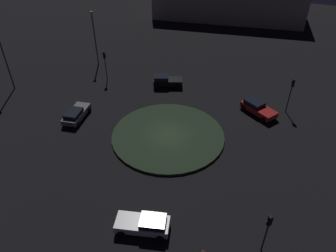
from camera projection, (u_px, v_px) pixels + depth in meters
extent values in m
plane|color=black|center=(168.00, 136.00, 34.61)|extent=(117.22, 117.22, 0.00)
cylinder|color=#263823|center=(168.00, 135.00, 34.54)|extent=(12.12, 12.12, 0.26)
cube|color=white|center=(142.00, 224.00, 24.78)|extent=(2.64, 4.45, 0.63)
cube|color=black|center=(153.00, 221.00, 24.38)|extent=(1.93, 2.28, 0.41)
cylinder|color=black|center=(121.00, 234.00, 24.44)|extent=(0.36, 0.66, 0.63)
cylinder|color=black|center=(126.00, 216.00, 25.80)|extent=(0.36, 0.66, 0.63)
cylinder|color=black|center=(160.00, 239.00, 24.13)|extent=(0.36, 0.66, 0.63)
cylinder|color=black|center=(163.00, 220.00, 25.49)|extent=(0.36, 0.66, 0.63)
cube|color=slate|center=(77.00, 114.00, 36.95)|extent=(4.39, 2.34, 0.60)
cube|color=black|center=(73.00, 113.00, 36.17)|extent=(2.34, 1.84, 0.43)
cylinder|color=black|center=(76.00, 108.00, 38.46)|extent=(0.65, 0.31, 0.62)
cylinder|color=black|center=(89.00, 110.00, 38.15)|extent=(0.65, 0.31, 0.62)
cylinder|color=black|center=(64.00, 123.00, 36.10)|extent=(0.65, 0.31, 0.62)
cylinder|color=black|center=(78.00, 125.00, 35.79)|extent=(0.65, 0.31, 0.62)
cube|color=black|center=(168.00, 81.00, 43.02)|extent=(2.95, 4.20, 0.72)
cube|color=black|center=(161.00, 77.00, 42.67)|extent=(2.06, 2.27, 0.48)
cylinder|color=black|center=(178.00, 81.00, 43.91)|extent=(0.44, 0.70, 0.67)
cylinder|color=black|center=(178.00, 87.00, 42.54)|extent=(0.44, 0.70, 0.67)
cylinder|color=black|center=(158.00, 81.00, 43.93)|extent=(0.44, 0.70, 0.67)
cylinder|color=black|center=(157.00, 87.00, 42.56)|extent=(0.44, 0.70, 0.67)
cube|color=red|center=(259.00, 109.00, 37.69)|extent=(3.91, 4.60, 0.64)
cube|color=black|center=(255.00, 103.00, 37.86)|extent=(2.51, 2.66, 0.46)
cylinder|color=black|center=(274.00, 115.00, 37.28)|extent=(0.54, 0.65, 0.64)
cylinder|color=black|center=(263.00, 120.00, 36.44)|extent=(0.54, 0.65, 0.64)
cylinder|color=black|center=(254.00, 103.00, 39.32)|extent=(0.54, 0.65, 0.64)
cylinder|color=black|center=(243.00, 108.00, 38.48)|extent=(0.54, 0.65, 0.64)
cylinder|color=#2D2D2D|center=(106.00, 69.00, 43.84)|extent=(0.12, 0.12, 3.27)
cube|color=black|center=(104.00, 55.00, 42.59)|extent=(0.37, 0.35, 0.90)
sphere|color=red|center=(104.00, 54.00, 42.33)|extent=(0.20, 0.20, 0.20)
sphere|color=#4C380F|center=(105.00, 55.00, 42.50)|extent=(0.20, 0.20, 0.20)
sphere|color=#0F3819|center=(105.00, 57.00, 42.66)|extent=(0.20, 0.20, 0.20)
cylinder|color=#2D2D2D|center=(265.00, 238.00, 22.81)|extent=(0.12, 0.12, 3.02)
cube|color=black|center=(270.00, 221.00, 21.64)|extent=(0.37, 0.36, 0.90)
sphere|color=#3F0C0C|center=(269.00, 217.00, 21.58)|extent=(0.20, 0.20, 0.20)
sphere|color=#4C380F|center=(268.00, 219.00, 21.74)|extent=(0.20, 0.20, 0.20)
sphere|color=#1EE53F|center=(268.00, 222.00, 21.90)|extent=(0.20, 0.20, 0.20)
sphere|color=red|center=(203.00, 252.00, 19.44)|extent=(0.20, 0.20, 0.20)
cylinder|color=#2D2D2D|center=(289.00, 99.00, 37.41)|extent=(0.12, 0.12, 3.43)
cube|color=black|center=(293.00, 83.00, 36.12)|extent=(0.37, 0.36, 0.90)
sphere|color=#3F0C0C|center=(292.00, 81.00, 35.92)|extent=(0.20, 0.20, 0.20)
sphere|color=#4C380F|center=(292.00, 83.00, 36.08)|extent=(0.20, 0.20, 0.20)
sphere|color=#1EE53F|center=(291.00, 85.00, 36.24)|extent=(0.20, 0.20, 0.20)
cylinder|color=#4C4C51|center=(95.00, 40.00, 46.67)|extent=(0.18, 0.18, 7.57)
sphere|color=#F9D166|center=(91.00, 13.00, 44.33)|extent=(0.48, 0.48, 0.48)
cylinder|color=#4C4C51|center=(5.00, 60.00, 40.46)|extent=(0.18, 0.18, 8.26)
cube|color=#B7B299|center=(229.00, 0.00, 65.42)|extent=(15.95, 30.79, 6.37)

